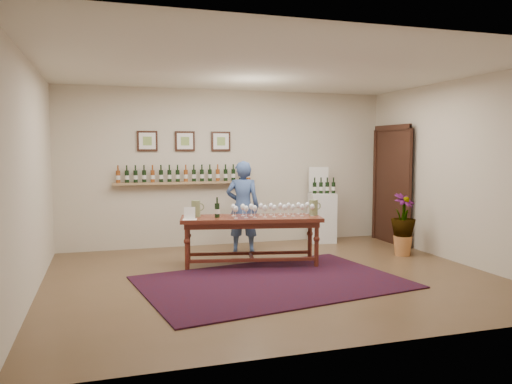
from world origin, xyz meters
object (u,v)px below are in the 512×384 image
object	(u,v)px
display_pedestal	(322,218)
potted_plant	(403,224)
person	(243,207)
tasting_table	(251,224)

from	to	relation	value
display_pedestal	potted_plant	bearing A→B (deg)	-62.63
potted_plant	person	size ratio (longest dim) A/B	0.57
display_pedestal	potted_plant	world-z (taller)	display_pedestal
display_pedestal	person	size ratio (longest dim) A/B	0.59
display_pedestal	person	distance (m)	1.76
tasting_table	potted_plant	size ratio (longest dim) A/B	2.47
tasting_table	potted_plant	distance (m)	2.58
tasting_table	display_pedestal	size ratio (longest dim) A/B	2.37
display_pedestal	person	bearing A→B (deg)	-164.37
tasting_table	display_pedestal	world-z (taller)	display_pedestal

